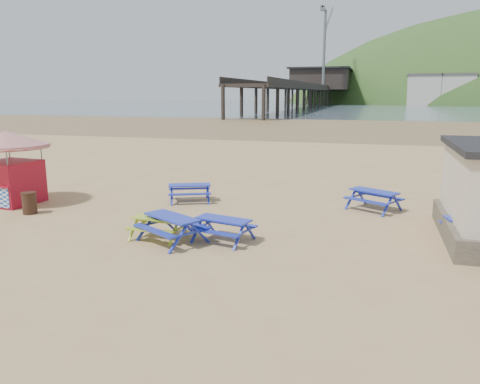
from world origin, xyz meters
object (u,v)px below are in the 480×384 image
(picnic_table_blue_a, at_px, (190,193))
(ice_cream_kiosk, at_px, (8,158))
(picnic_table_yellow, at_px, (159,228))
(litter_bin, at_px, (29,203))
(picnic_table_blue_b, at_px, (374,200))

(picnic_table_blue_a, xyz_separation_m, ice_cream_kiosk, (-7.23, -2.46, 1.59))
(picnic_table_yellow, distance_m, ice_cream_kiosk, 8.87)
(picnic_table_blue_a, height_order, ice_cream_kiosk, ice_cream_kiosk)
(picnic_table_blue_a, distance_m, litter_bin, 6.47)
(picnic_table_blue_a, relative_size, picnic_table_blue_b, 0.92)
(ice_cream_kiosk, height_order, litter_bin, ice_cream_kiosk)
(picnic_table_blue_a, xyz_separation_m, picnic_table_blue_b, (7.79, 0.65, 0.02))
(picnic_table_blue_b, relative_size, ice_cream_kiosk, 0.65)
(picnic_table_yellow, relative_size, ice_cream_kiosk, 0.47)
(picnic_table_blue_a, relative_size, picnic_table_yellow, 1.25)
(litter_bin, bearing_deg, picnic_table_yellow, -13.51)
(picnic_table_blue_b, bearing_deg, picnic_table_yellow, -108.15)
(picnic_table_blue_a, relative_size, ice_cream_kiosk, 0.59)
(picnic_table_blue_a, bearing_deg, litter_bin, -167.79)
(picnic_table_blue_a, height_order, picnic_table_yellow, picnic_table_blue_a)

